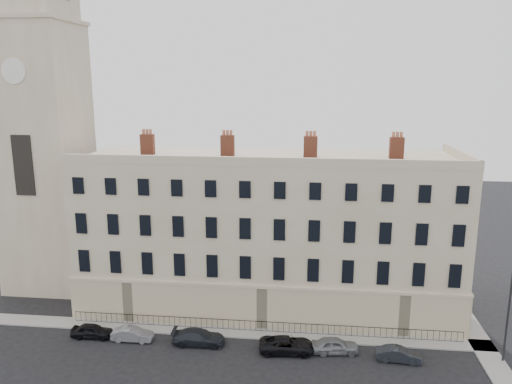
# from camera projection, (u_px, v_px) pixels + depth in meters

# --- Properties ---
(ground) EXTENTS (160.00, 160.00, 0.00)m
(ground) POSITION_uv_depth(u_px,v_px,m) (330.00, 370.00, 39.04)
(ground) COLOR black
(ground) RESTS_ON ground
(terrace) EXTENTS (36.22, 12.22, 17.00)m
(terrace) POSITION_uv_depth(u_px,v_px,m) (268.00, 231.00, 49.66)
(terrace) COLOR tan
(terrace) RESTS_ON ground
(church_tower) EXTENTS (8.00, 8.13, 44.00)m
(church_tower) POSITION_uv_depth(u_px,v_px,m) (41.00, 115.00, 51.81)
(church_tower) COLOR tan
(church_tower) RESTS_ON ground
(pavement_terrace) EXTENTS (48.00, 2.00, 0.12)m
(pavement_terrace) POSITION_uv_depth(u_px,v_px,m) (217.00, 331.00, 44.96)
(pavement_terrace) COLOR gray
(pavement_terrace) RESTS_ON ground
(pavement_east_return) EXTENTS (2.00, 24.00, 0.12)m
(pavement_east_return) POSITION_uv_depth(u_px,v_px,m) (472.00, 329.00, 45.36)
(pavement_east_return) COLOR gray
(pavement_east_return) RESTS_ON ground
(railings) EXTENTS (35.00, 0.04, 0.96)m
(railings) POSITION_uv_depth(u_px,v_px,m) (261.00, 326.00, 44.81)
(railings) COLOR black
(railings) RESTS_ON ground
(car_a) EXTENTS (3.67, 1.58, 1.23)m
(car_a) POSITION_uv_depth(u_px,v_px,m) (92.00, 331.00, 43.87)
(car_a) COLOR black
(car_a) RESTS_ON ground
(car_b) EXTENTS (3.59, 1.31, 1.18)m
(car_b) POSITION_uv_depth(u_px,v_px,m) (132.00, 334.00, 43.32)
(car_b) COLOR slate
(car_b) RESTS_ON ground
(car_c) EXTENTS (4.61, 1.97, 1.32)m
(car_c) POSITION_uv_depth(u_px,v_px,m) (199.00, 337.00, 42.70)
(car_c) COLOR black
(car_c) RESTS_ON ground
(car_d) EXTENTS (4.82, 2.47, 1.30)m
(car_d) POSITION_uv_depth(u_px,v_px,m) (287.00, 345.00, 41.46)
(car_d) COLOR black
(car_d) RESTS_ON ground
(car_e) EXTENTS (4.06, 2.04, 1.33)m
(car_e) POSITION_uv_depth(u_px,v_px,m) (335.00, 345.00, 41.37)
(car_e) COLOR slate
(car_e) RESTS_ON ground
(car_f) EXTENTS (3.61, 1.50, 1.16)m
(car_f) POSITION_uv_depth(u_px,v_px,m) (399.00, 354.00, 40.15)
(car_f) COLOR #1F2229
(car_f) RESTS_ON ground
(streetlamp) EXTENTS (0.52, 1.81, 8.42)m
(streetlamp) POSITION_uv_depth(u_px,v_px,m) (510.00, 309.00, 39.04)
(streetlamp) COLOR #2B2C30
(streetlamp) RESTS_ON ground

